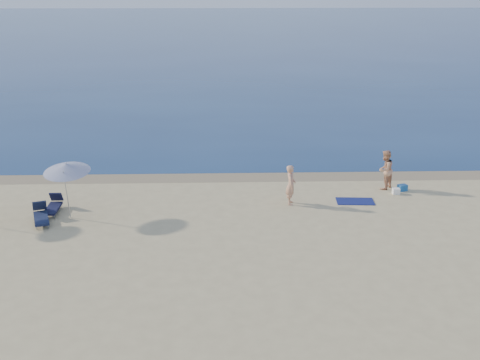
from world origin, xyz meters
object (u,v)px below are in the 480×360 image
object	(u,v)px
person_right	(385,170)
umbrella_near	(66,168)
person_left	(291,185)
blue_cooler	(402,188)

from	to	relation	value
person_right	umbrella_near	size ratio (longest dim) A/B	0.75
umbrella_near	person_left	bearing A→B (deg)	13.91
person_right	blue_cooler	distance (m)	1.15
person_left	umbrella_near	distance (m)	9.38
blue_cooler	person_left	bearing A→B (deg)	175.85
person_right	blue_cooler	size ratio (longest dim) A/B	4.51
person_right	umbrella_near	xyz separation A→B (m)	(-13.81, -2.99, 1.18)
blue_cooler	umbrella_near	size ratio (longest dim) A/B	0.17
person_left	blue_cooler	xyz separation A→B (m)	(5.37, 1.50, -0.73)
person_left	blue_cooler	bearing A→B (deg)	-67.70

